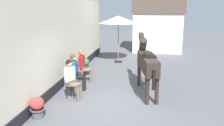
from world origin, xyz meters
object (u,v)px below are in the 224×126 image
(seated_visitor_middle, at_px, (76,70))
(spare_stool_white, at_px, (143,72))
(seated_visitor_near, at_px, (71,77))
(cafe_parasol, at_px, (118,20))
(flower_planter_farthest, at_px, (85,64))
(satchel_bag, at_px, (86,73))
(flower_planter_nearest, at_px, (37,107))
(seated_visitor_far, at_px, (83,64))
(saddled_horse_center, at_px, (147,62))

(seated_visitor_middle, distance_m, spare_stool_white, 2.95)
(seated_visitor_near, xyz_separation_m, seated_visitor_middle, (-0.13, 0.92, 0.00))
(seated_visitor_near, height_order, spare_stool_white, seated_visitor_near)
(spare_stool_white, bearing_deg, cafe_parasol, 114.25)
(flower_planter_farthest, height_order, satchel_bag, flower_planter_farthest)
(flower_planter_nearest, bearing_deg, seated_visitor_far, 83.47)
(satchel_bag, bearing_deg, saddled_horse_center, -80.06)
(seated_visitor_middle, xyz_separation_m, cafe_parasol, (0.97, 4.89, 1.59))
(seated_visitor_far, relative_size, spare_stool_white, 3.02)
(cafe_parasol, relative_size, spare_stool_white, 5.61)
(flower_planter_nearest, bearing_deg, cafe_parasol, 79.58)
(cafe_parasol, distance_m, spare_stool_white, 4.12)
(flower_planter_nearest, distance_m, flower_planter_farthest, 5.30)
(cafe_parasol, distance_m, satchel_bag, 3.75)
(seated_visitor_middle, xyz_separation_m, satchel_bag, (-0.15, 2.12, -0.68))
(flower_planter_nearest, distance_m, satchel_bag, 4.64)
(saddled_horse_center, xyz_separation_m, flower_planter_nearest, (-3.05, -2.60, -0.82))
(seated_visitor_near, distance_m, flower_planter_farthest, 3.77)
(flower_planter_farthest, distance_m, spare_stool_white, 3.08)
(seated_visitor_middle, bearing_deg, spare_stool_white, 32.79)
(saddled_horse_center, height_order, cafe_parasol, cafe_parasol)
(seated_visitor_near, distance_m, saddled_horse_center, 2.74)
(seated_visitor_near, relative_size, cafe_parasol, 0.54)
(seated_visitor_near, relative_size, seated_visitor_middle, 1.00)
(seated_visitor_far, xyz_separation_m, spare_stool_white, (2.45, 0.55, -0.38))
(satchel_bag, bearing_deg, flower_planter_farthest, 65.01)
(flower_planter_nearest, relative_size, cafe_parasol, 0.25)
(seated_visitor_middle, height_order, spare_stool_white, seated_visitor_middle)
(saddled_horse_center, relative_size, spare_stool_white, 6.45)
(flower_planter_farthest, bearing_deg, flower_planter_nearest, -90.11)
(flower_planter_nearest, xyz_separation_m, flower_planter_farthest, (0.01, 5.30, 0.00))
(seated_visitor_far, height_order, satchel_bag, seated_visitor_far)
(cafe_parasol, bearing_deg, flower_planter_farthest, -122.68)
(seated_visitor_near, height_order, seated_visitor_far, same)
(saddled_horse_center, xyz_separation_m, cafe_parasol, (-1.69, 4.80, 1.20))
(flower_planter_farthest, height_order, spare_stool_white, flower_planter_farthest)
(satchel_bag, bearing_deg, seated_visitor_near, -128.86)
(seated_visitor_near, height_order, cafe_parasol, cafe_parasol)
(seated_visitor_far, xyz_separation_m, flower_planter_farthest, (-0.39, 1.75, -0.44))
(seated_visitor_middle, distance_m, satchel_bag, 2.23)
(spare_stool_white, xyz_separation_m, satchel_bag, (-2.61, 0.53, -0.30))
(spare_stool_white, bearing_deg, flower_planter_nearest, -124.84)
(flower_planter_nearest, xyz_separation_m, spare_stool_white, (2.85, 4.10, 0.07))
(seated_visitor_far, bearing_deg, spare_stool_white, 12.76)
(flower_planter_nearest, relative_size, spare_stool_white, 1.39)
(seated_visitor_middle, relative_size, spare_stool_white, 3.02)
(seated_visitor_middle, height_order, flower_planter_farthest, seated_visitor_middle)
(seated_visitor_far, bearing_deg, seated_visitor_near, -86.51)
(spare_stool_white, relative_size, satchel_bag, 1.64)
(seated_visitor_near, relative_size, flower_planter_nearest, 2.17)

